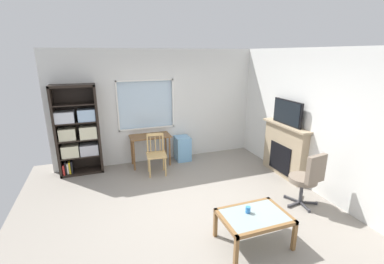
{
  "coord_description": "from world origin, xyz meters",
  "views": [
    {
      "loc": [
        -1.34,
        -3.71,
        2.59
      ],
      "look_at": [
        0.25,
        0.75,
        1.17
      ],
      "focal_mm": 24.82,
      "sensor_mm": 36.0,
      "label": 1
    }
  ],
  "objects": [
    {
      "name": "fireplace",
      "position": [
        2.34,
        0.67,
        0.58
      ],
      "size": [
        0.26,
        1.29,
        1.15
      ],
      "color": "tan",
      "rests_on": "ground"
    },
    {
      "name": "office_chair",
      "position": [
        1.9,
        -0.51,
        0.55
      ],
      "size": [
        0.58,
        0.58,
        1.0
      ],
      "color": "#7A6B5B",
      "rests_on": "ground"
    },
    {
      "name": "tv",
      "position": [
        2.32,
        0.67,
        1.41
      ],
      "size": [
        0.06,
        0.83,
        0.52
      ],
      "color": "black",
      "rests_on": "fireplace"
    },
    {
      "name": "plastic_drawer_unit",
      "position": [
        0.53,
        2.23,
        0.3
      ],
      "size": [
        0.35,
        0.4,
        0.6
      ],
      "primitive_type": "cube",
      "color": "#72ADDB",
      "rests_on": "ground"
    },
    {
      "name": "wall_right",
      "position": [
        2.5,
        0.0,
        1.34
      ],
      "size": [
        0.12,
        5.27,
        2.69
      ],
      "primitive_type": "cube",
      "color": "silver",
      "rests_on": "ground"
    },
    {
      "name": "desk_under_window",
      "position": [
        -0.28,
        2.18,
        0.62
      ],
      "size": [
        0.94,
        0.48,
        0.74
      ],
      "color": "brown",
      "rests_on": "ground"
    },
    {
      "name": "ground",
      "position": [
        0.0,
        0.0,
        -0.01
      ],
      "size": [
        5.87,
        6.07,
        0.02
      ],
      "primitive_type": "cube",
      "color": "gray"
    },
    {
      "name": "sippy_cup",
      "position": [
        0.47,
        -0.94,
        0.5
      ],
      "size": [
        0.07,
        0.07,
        0.09
      ],
      "primitive_type": "cylinder",
      "color": "#337FD6",
      "rests_on": "coffee_table"
    },
    {
      "name": "wall_back_with_window",
      "position": [
        0.03,
        2.53,
        1.34
      ],
      "size": [
        4.87,
        0.15,
        2.69
      ],
      "color": "silver",
      "rests_on": "ground"
    },
    {
      "name": "wooden_chair",
      "position": [
        -0.25,
        1.67,
        0.46
      ],
      "size": [
        0.46,
        0.44,
        0.9
      ],
      "color": "tan",
      "rests_on": "ground"
    },
    {
      "name": "coffee_table",
      "position": [
        0.53,
        -1.02,
        0.39
      ],
      "size": [
        0.94,
        0.67,
        0.45
      ],
      "color": "#8C9E99",
      "rests_on": "ground"
    },
    {
      "name": "bookshelf",
      "position": [
        -1.82,
        2.29,
        0.93
      ],
      "size": [
        0.9,
        0.38,
        1.97
      ],
      "color": "black",
      "rests_on": "ground"
    }
  ]
}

